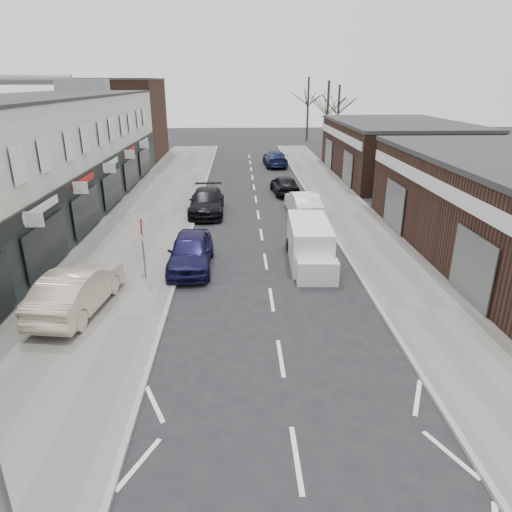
{
  "coord_description": "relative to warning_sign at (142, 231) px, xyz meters",
  "views": [
    {
      "loc": [
        -1.21,
        -5.85,
        7.9
      ],
      "look_at": [
        -0.68,
        7.95,
        2.6
      ],
      "focal_mm": 32.0,
      "sensor_mm": 36.0,
      "label": 1
    }
  ],
  "objects": [
    {
      "name": "pavement_left",
      "position": [
        -1.59,
        10.0,
        -2.14
      ],
      "size": [
        5.5,
        64.0,
        0.12
      ],
      "primitive_type": "cube",
      "color": "slate",
      "rests_on": "ground"
    },
    {
      "name": "pavement_right",
      "position": [
        10.91,
        10.0,
        -2.14
      ],
      "size": [
        3.5,
        64.0,
        0.12
      ],
      "primitive_type": "cube",
      "color": "slate",
      "rests_on": "ground"
    },
    {
      "name": "shop_terrace_left",
      "position": [
        -8.34,
        7.5,
        1.35
      ],
      "size": [
        8.0,
        41.0,
        7.1
      ],
      "primitive_type": "cube",
      "color": "silver",
      "rests_on": "ground"
    },
    {
      "name": "brick_block_far",
      "position": [
        -8.34,
        33.0,
        1.8
      ],
      "size": [
        8.0,
        10.0,
        8.0
      ],
      "primitive_type": "cube",
      "color": "#41281B",
      "rests_on": "ground"
    },
    {
      "name": "right_unit_far",
      "position": [
        17.66,
        22.0,
        0.05
      ],
      "size": [
        10.0,
        16.0,
        4.5
      ],
      "primitive_type": "cube",
      "color": "#342017",
      "rests_on": "ground"
    },
    {
      "name": "tree_far_a",
      "position": [
        14.16,
        36.0,
        -2.2
      ],
      "size": [
        3.6,
        3.6,
        8.0
      ],
      "primitive_type": null,
      "color": "#382D26",
      "rests_on": "ground"
    },
    {
      "name": "tree_far_b",
      "position": [
        16.66,
        42.0,
        -2.2
      ],
      "size": [
        3.6,
        3.6,
        7.5
      ],
      "primitive_type": null,
      "color": "#382D26",
      "rests_on": "ground"
    },
    {
      "name": "tree_far_c",
      "position": [
        13.66,
        48.0,
        -2.2
      ],
      "size": [
        3.6,
        3.6,
        8.5
      ],
      "primitive_type": null,
      "color": "#382D26",
      "rests_on": "ground"
    },
    {
      "name": "warning_sign",
      "position": [
        0.0,
        0.0,
        0.0
      ],
      "size": [
        0.12,
        0.8,
        2.7
      ],
      "color": "slate",
      "rests_on": "pavement_left"
    },
    {
      "name": "white_van",
      "position": [
        7.16,
        1.71,
        -1.28
      ],
      "size": [
        1.93,
        5.05,
        1.94
      ],
      "rotation": [
        0.0,
        0.0,
        -0.04
      ],
      "color": "white",
      "rests_on": "ground"
    },
    {
      "name": "sedan_on_pavement",
      "position": [
        -1.9,
        -2.79,
        -1.28
      ],
      "size": [
        2.31,
        5.02,
        1.59
      ],
      "primitive_type": "imported",
      "rotation": [
        0.0,
        0.0,
        3.01
      ],
      "color": "#C3B69C",
      "rests_on": "pavement_left"
    },
    {
      "name": "parked_car_left_a",
      "position": [
        1.76,
        1.36,
        -1.4
      ],
      "size": [
        1.89,
        4.69,
        1.6
      ],
      "primitive_type": "imported",
      "rotation": [
        0.0,
        0.0,
        0.0
      ],
      "color": "#131239",
      "rests_on": "ground"
    },
    {
      "name": "parked_car_left_b",
      "position": [
        1.91,
        10.44,
        -1.44
      ],
      "size": [
        2.19,
        5.28,
        1.53
      ],
      "primitive_type": "imported",
      "rotation": [
        0.0,
        0.0,
        0.01
      ],
      "color": "black",
      "rests_on": "ground"
    },
    {
      "name": "parked_car_right_a",
      "position": [
        7.96,
        9.88,
        -1.44
      ],
      "size": [
        1.93,
        4.71,
        1.52
      ],
      "primitive_type": "imported",
      "rotation": [
        0.0,
        0.0,
        3.21
      ],
      "color": "white",
      "rests_on": "ground"
    },
    {
      "name": "parked_car_right_b",
      "position": [
        7.36,
        15.65,
        -1.49
      ],
      "size": [
        2.08,
        4.34,
        1.43
      ],
      "primitive_type": "imported",
      "rotation": [
        0.0,
        0.0,
        3.24
      ],
      "color": "black",
      "rests_on": "ground"
    },
    {
      "name": "parked_car_right_c",
      "position": [
        7.59,
        27.65,
        -1.45
      ],
      "size": [
        2.35,
        5.29,
        1.51
      ],
      "primitive_type": "imported",
      "rotation": [
        0.0,
        0.0,
        3.19
      ],
      "color": "#151E42",
      "rests_on": "ground"
    }
  ]
}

